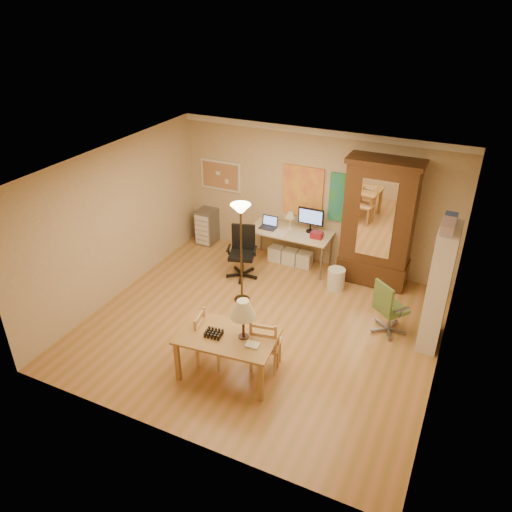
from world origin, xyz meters
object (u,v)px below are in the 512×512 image
at_px(office_chair_black, 242,263).
at_px(armoire, 378,231).
at_px(office_chair_green, 388,319).
at_px(bookshelf, 439,288).
at_px(computer_desk, 292,244).
at_px(dining_table, 233,328).

xyz_separation_m(office_chair_black, armoire, (2.29, 0.91, 0.77)).
relative_size(office_chair_black, office_chair_green, 1.07).
distance_m(armoire, bookshelf, 1.90).
height_order(armoire, bookshelf, armoire).
distance_m(computer_desk, office_chair_green, 2.63).
height_order(office_chair_green, bookshelf, bookshelf).
relative_size(dining_table, office_chair_green, 1.54).
distance_m(dining_table, computer_desk, 3.40).
bearing_deg(office_chair_green, bookshelf, 5.30).
bearing_deg(office_chair_black, computer_desk, 50.50).
distance_m(computer_desk, office_chair_black, 1.09).
xyz_separation_m(computer_desk, office_chair_black, (-0.68, -0.83, -0.18)).
bearing_deg(armoire, computer_desk, -177.09).
height_order(dining_table, bookshelf, bookshelf).
relative_size(office_chair_green, armoire, 0.39).
distance_m(office_chair_green, armoire, 1.79).
relative_size(computer_desk, office_chair_green, 1.72).
bearing_deg(bookshelf, office_chair_green, -174.70).
bearing_deg(bookshelf, dining_table, -140.36).
bearing_deg(dining_table, office_chair_green, 47.68).
bearing_deg(office_chair_green, dining_table, -132.32).
bearing_deg(computer_desk, office_chair_black, -129.50).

